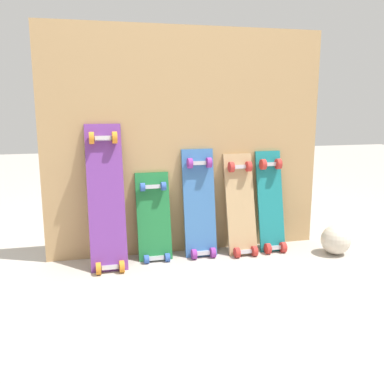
% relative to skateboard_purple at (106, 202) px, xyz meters
% --- Properties ---
extents(ground_plane, '(12.00, 12.00, 0.00)m').
position_rel_skateboard_purple_xyz_m(ground_plane, '(0.52, 0.09, -0.39)').
color(ground_plane, '#B2AAA0').
extents(plywood_wall_panel, '(1.78, 0.04, 1.41)m').
position_rel_skateboard_purple_xyz_m(plywood_wall_panel, '(0.52, 0.16, 0.32)').
color(plywood_wall_panel, tan).
rests_on(plywood_wall_panel, ground).
extents(skateboard_purple, '(0.21, 0.31, 0.90)m').
position_rel_skateboard_purple_xyz_m(skateboard_purple, '(0.00, 0.00, 0.00)').
color(skateboard_purple, '#6B338C').
rests_on(skateboard_purple, ground).
extents(skateboard_green, '(0.21, 0.19, 0.61)m').
position_rel_skateboard_purple_xyz_m(skateboard_green, '(0.29, 0.06, -0.16)').
color(skateboard_green, '#1E7238').
rests_on(skateboard_green, ground).
extents(skateboard_blue, '(0.20, 0.20, 0.74)m').
position_rel_skateboard_purple_xyz_m(skateboard_blue, '(0.58, 0.06, -0.08)').
color(skateboard_blue, '#386BAD').
rests_on(skateboard_blue, ground).
extents(skateboard_natural, '(0.19, 0.24, 0.70)m').
position_rel_skateboard_purple_xyz_m(skateboard_natural, '(0.85, 0.03, -0.10)').
color(skateboard_natural, tan).
rests_on(skateboard_natural, ground).
extents(skateboard_teal, '(0.17, 0.22, 0.71)m').
position_rel_skateboard_purple_xyz_m(skateboard_teal, '(1.06, 0.04, -0.09)').
color(skateboard_teal, '#197A7F').
rests_on(skateboard_teal, ground).
extents(rubber_ball, '(0.19, 0.19, 0.19)m').
position_rel_skateboard_purple_xyz_m(rubber_ball, '(1.43, -0.16, -0.29)').
color(rubber_ball, beige).
rests_on(rubber_ball, ground).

